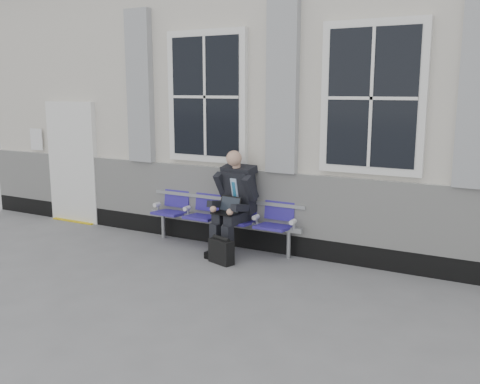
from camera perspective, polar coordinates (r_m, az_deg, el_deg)
The scene contains 5 objects.
ground at distance 6.30m, azimuth 6.33°, elevation -11.16°, with size 70.00×70.00×0.00m, color slate.
station_building at distance 9.16m, azimuth 15.03°, elevation 9.66°, with size 14.40×4.40×4.49m.
bench at distance 8.05m, azimuth -1.88°, elevation -2.10°, with size 2.60×0.47×0.91m.
businessman at distance 7.74m, azimuth -0.60°, elevation -0.71°, with size 0.65×0.87×1.51m.
briefcase at distance 7.39m, azimuth -2.01°, elevation -6.30°, with size 0.40×0.26×0.38m.
Camera 1 is at (2.21, -5.41, 2.36)m, focal length 40.00 mm.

